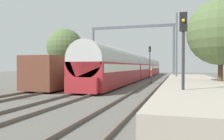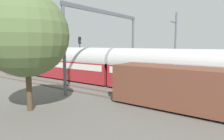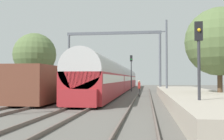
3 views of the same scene
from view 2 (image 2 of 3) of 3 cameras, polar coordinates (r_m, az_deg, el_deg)
name	(u,v)px [view 2 (image 2 of 3)]	position (r m, az deg, el deg)	size (l,w,h in m)	color
passenger_train	(62,63)	(26.57, -14.01, 2.02)	(2.93, 49.20, 3.82)	maroon
freight_car	(211,91)	(13.78, 26.60, -5.52)	(2.80, 13.00, 2.70)	brown
person_crossing	(163,75)	(22.24, 14.46, -1.46)	(0.29, 0.43, 1.73)	#303030
railway_signal_far	(80,52)	(26.84, -9.18, 5.23)	(0.36, 0.30, 5.33)	#2D2D33
catenary_gantry	(106,33)	(21.59, -1.75, 10.67)	(12.06, 0.28, 7.86)	#545862
catenary_pole_east_mid	(175,46)	(24.55, 17.61, 6.56)	(1.90, 0.20, 8.00)	#545862
tree_west_background	(26,35)	(13.88, -23.38, 9.28)	(5.39, 5.39, 7.67)	#4C3826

